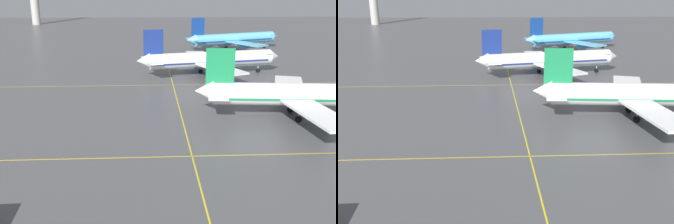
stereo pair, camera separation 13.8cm
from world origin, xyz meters
TOP-DOWN VIEW (x-y plane):
  - airliner_second_row at (22.21, 55.34)m, footprint 40.57×34.81m
  - airliner_third_row at (10.56, 91.34)m, footprint 40.27×34.24m
  - airliner_far_left_stand at (26.36, 134.00)m, footprint 38.71×33.16m
  - taxiway_markings at (0.00, 39.53)m, footprint 131.19×137.06m

SIDE VIEW (x-z plane):
  - taxiway_markings at x=0.00m, z-range 0.00..0.01m
  - airliner_far_left_stand at x=26.36m, z-range -1.97..10.45m
  - airliner_third_row at x=10.56m, z-range -1.99..10.58m
  - airliner_second_row at x=22.21m, z-range -2.00..10.61m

